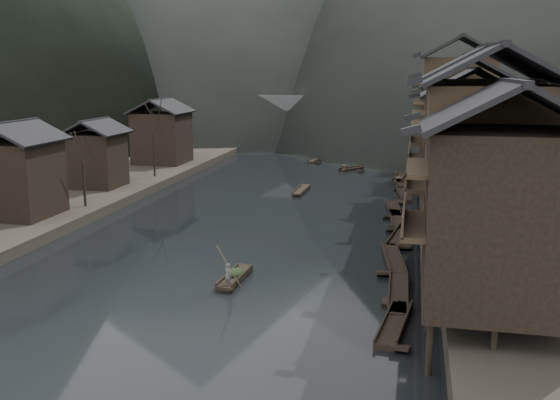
# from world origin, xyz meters

# --- Properties ---
(water) EXTENTS (300.00, 300.00, 0.00)m
(water) POSITION_xyz_m (0.00, 0.00, 0.00)
(water) COLOR black
(water) RESTS_ON ground
(left_bank) EXTENTS (40.00, 200.00, 1.20)m
(left_bank) POSITION_xyz_m (-35.00, 40.00, 0.60)
(left_bank) COLOR #2D2823
(left_bank) RESTS_ON ground
(stilt_houses) EXTENTS (9.00, 67.60, 17.11)m
(stilt_houses) POSITION_xyz_m (17.28, 19.07, 9.15)
(stilt_houses) COLOR black
(stilt_houses) RESTS_ON ground
(left_houses) EXTENTS (8.10, 53.20, 8.73)m
(left_houses) POSITION_xyz_m (-20.50, 20.12, 5.66)
(left_houses) COLOR black
(left_houses) RESTS_ON left_bank
(bare_trees) EXTENTS (3.85, 45.64, 7.70)m
(bare_trees) POSITION_xyz_m (-17.00, 11.00, 6.41)
(bare_trees) COLOR black
(bare_trees) RESTS_ON left_bank
(moored_sampans) EXTENTS (3.01, 73.31, 0.47)m
(moored_sampans) POSITION_xyz_m (12.12, 27.27, 0.20)
(moored_sampans) COLOR black
(moored_sampans) RESTS_ON water
(midriver_boats) EXTENTS (8.89, 30.34, 0.45)m
(midriver_boats) POSITION_xyz_m (1.35, 44.06, 0.20)
(midriver_boats) COLOR black
(midriver_boats) RESTS_ON water
(stone_bridge) EXTENTS (40.00, 6.00, 9.00)m
(stone_bridge) POSITION_xyz_m (-0.00, 72.00, 5.11)
(stone_bridge) COLOR #4C4C4F
(stone_bridge) RESTS_ON ground
(hero_sampan) EXTENTS (1.27, 5.06, 0.44)m
(hero_sampan) POSITION_xyz_m (2.00, 0.09, 0.20)
(hero_sampan) COLOR black
(hero_sampan) RESTS_ON water
(cargo_heap) EXTENTS (1.11, 1.45, 0.66)m
(cargo_heap) POSITION_xyz_m (1.99, 0.32, 0.77)
(cargo_heap) COLOR black
(cargo_heap) RESTS_ON hero_sampan
(boatman) EXTENTS (0.66, 0.57, 1.54)m
(boatman) POSITION_xyz_m (2.08, -1.67, 1.20)
(boatman) COLOR slate
(boatman) RESTS_ON hero_sampan
(bamboo_pole) EXTENTS (1.16, 2.20, 3.72)m
(bamboo_pole) POSITION_xyz_m (2.28, -1.67, 3.83)
(bamboo_pole) COLOR #8C7A51
(bamboo_pole) RESTS_ON boatman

